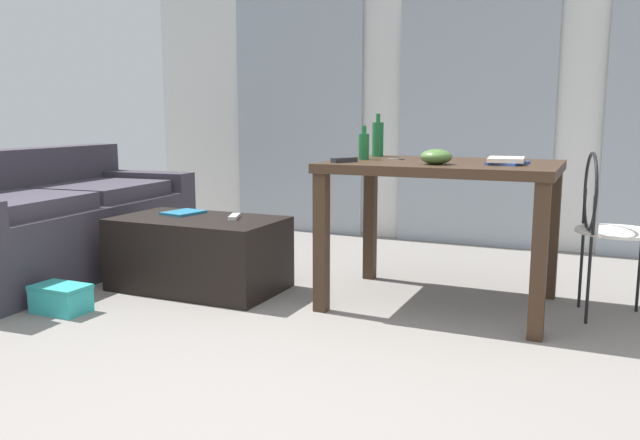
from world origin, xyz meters
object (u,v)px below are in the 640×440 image
Objects in this scene: bowl at (436,157)px; bottle_far at (378,139)px; couch at (51,225)px; book_stack at (507,161)px; wire_chair at (605,216)px; tv_remote_on_table at (344,160)px; bottle_near at (364,146)px; craft_table at (443,182)px; magazine at (183,213)px; coffee_table at (199,253)px; tv_remote_primary at (234,217)px; scissors at (398,159)px; shoebox at (61,298)px.

bottle_far is at bearing 134.20° from bowl.
couch is 8.16× the size of book_stack.
wire_chair is 1.36m from tv_remote_on_table.
bottle_near reaches higher than book_stack.
magazine is at bearing -173.82° from craft_table.
book_stack reaches higher than couch.
coffee_table is at bearing -169.95° from wire_chair.
tv_remote_primary is (-0.72, -0.49, -0.45)m from bottle_far.
tv_remote_on_table is 0.39m from scissors.
wire_chair is (2.21, 0.39, 0.31)m from coffee_table.
bottle_far is at bearing 94.48° from bottle_near.
wire_chair is at bearing 10.05° from coffee_table.
scissors reaches higher than tv_remote_primary.
wire_chair is 2.41m from magazine.
book_stack is 0.62m from scissors.
shoebox is at bearing -136.25° from bottle_far.
magazine is 0.79× the size of shoebox.
wire_chair is at bearing 6.08° from bottle_near.
scissors is (2.28, 0.38, 0.47)m from couch.
shoebox is at bearing -150.12° from tv_remote_primary.
tv_remote_primary is at bearing -163.82° from scissors.
craft_table is at bearing 16.37° from magazine.
bowl is 1.64m from magazine.
magazine reaches higher than coffee_table.
shoebox is (-1.33, -1.27, -0.82)m from bottle_far.
book_stack is 1.53× the size of tv_remote_primary.
couch is at bearing -172.67° from wire_chair.
scissors is at bearing -48.49° from bottle_far.
bottle_near is at bearing 18.14° from magazine.
bottle_far reaches higher than shoebox.
book_stack is at bearing -10.18° from craft_table.
tv_remote_on_table reaches higher than couch.
magazine is (-1.31, -0.24, -0.35)m from scissors.
shoebox is (-1.33, -0.71, -0.73)m from tv_remote_on_table.
wire_chair is 5.32× the size of bowl.
wire_chair reaches higher than craft_table.
bowl is at bearing -22.17° from tv_remote_primary.
tv_remote_on_table is 1.17m from magazine.
tv_remote_on_table is (0.93, 0.01, 0.59)m from coffee_table.
shoebox is (0.75, -0.66, -0.24)m from couch.
coffee_table is at bearing -164.85° from bottle_near.
bowl reaches higher than wire_chair.
couch is 2.10× the size of coffee_table.
craft_table is 7.16× the size of tv_remote_primary.
bowl is at bearing -22.20° from bottle_near.
shoebox is (-0.61, -0.77, -0.37)m from tv_remote_primary.
bowl is at bearing 2.85° from coffee_table.
coffee_table is at bearing -177.15° from bowl.
bowl reaches higher than magazine.
craft_table is 5.14× the size of magazine.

